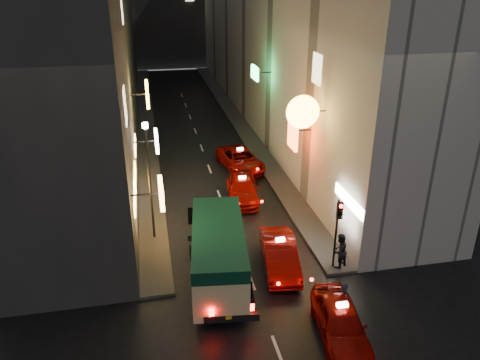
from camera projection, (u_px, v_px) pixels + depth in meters
building_left at (92, 23)px, 39.13m from camera, size 7.44×52.00×18.00m
building_right at (276, 20)px, 42.05m from camera, size 8.08×52.00×18.00m
sidewalk_left at (146, 123)px, 43.45m from camera, size 1.50×52.00×0.15m
sidewalk_right at (236, 118)px, 45.00m from camera, size 1.50×52.00×0.15m
minibus at (218, 249)px, 20.56m from camera, size 3.00×6.63×2.75m
taxi_near at (341, 320)px, 17.71m from camera, size 2.84×5.53×1.85m
taxi_second at (280, 252)px, 22.00m from camera, size 2.82×5.48×1.84m
taxi_third at (242, 187)px, 28.81m from camera, size 2.73×5.15×1.73m
taxi_far at (240, 158)px, 33.25m from camera, size 2.92×5.41×1.80m
pedestrian_crossing at (344, 298)px, 18.74m from camera, size 0.40×0.62×1.86m
pedestrian_sidewalk at (340, 249)px, 21.72m from camera, size 0.87×0.75×1.97m
traffic_light at (338, 220)px, 21.03m from camera, size 0.26×0.43×3.50m
lamp_post at (149, 174)px, 23.17m from camera, size 0.28×0.28×6.22m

